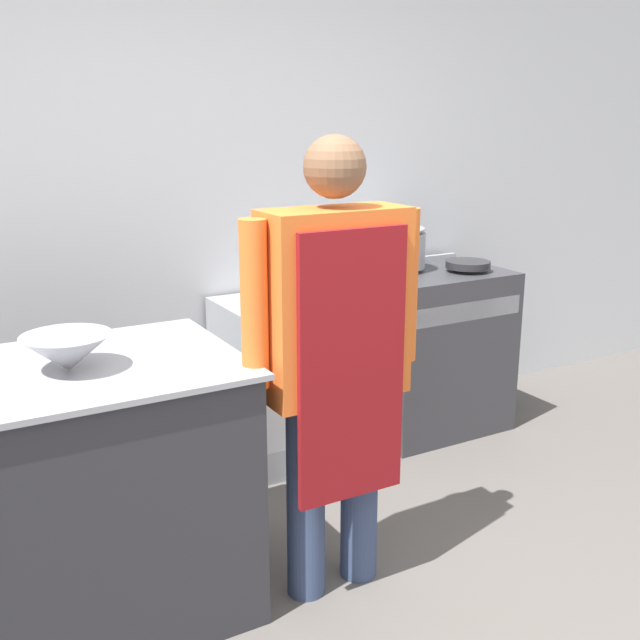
{
  "coord_description": "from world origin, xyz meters",
  "views": [
    {
      "loc": [
        -1.35,
        -1.36,
        1.71
      ],
      "look_at": [
        0.1,
        1.2,
        0.91
      ],
      "focal_mm": 42.0,
      "sensor_mm": 36.0,
      "label": 1
    }
  ],
  "objects": [
    {
      "name": "saute_pan",
      "position": [
        1.32,
        1.72,
        0.94
      ],
      "size": [
        0.24,
        0.24,
        0.04
      ],
      "color": "#262628",
      "rests_on": "stove"
    },
    {
      "name": "mixing_bowl",
      "position": [
        -0.93,
        1.02,
        0.98
      ],
      "size": [
        0.29,
        0.29,
        0.12
      ],
      "color": "#9EA0A8",
      "rests_on": "prep_counter"
    },
    {
      "name": "wall_back",
      "position": [
        0.0,
        2.2,
        1.35
      ],
      "size": [
        8.0,
        0.05,
        2.7
      ],
      "color": "silver",
      "rests_on": "ground_plane"
    },
    {
      "name": "stock_pot",
      "position": [
        0.99,
        1.93,
        1.04
      ],
      "size": [
        0.32,
        0.32,
        0.24
      ],
      "color": "#9EA0A8",
      "rests_on": "stove"
    },
    {
      "name": "fridge_unit",
      "position": [
        0.31,
        1.87,
        0.41
      ],
      "size": [
        0.68,
        0.56,
        0.83
      ],
      "color": "#93999E",
      "rests_on": "ground_plane"
    },
    {
      "name": "prep_counter",
      "position": [
        -0.96,
        1.06,
        0.46
      ],
      "size": [
        1.19,
        0.79,
        0.92
      ],
      "color": "#2D2D33",
      "rests_on": "ground_plane"
    },
    {
      "name": "stove",
      "position": [
        1.17,
        1.82,
        0.45
      ],
      "size": [
        0.78,
        0.61,
        0.92
      ],
      "color": "#38383D",
      "rests_on": "ground_plane"
    },
    {
      "name": "person_cook",
      "position": [
        -0.08,
        0.77,
        0.95
      ],
      "size": [
        0.69,
        0.24,
        1.66
      ],
      "color": "#38476B",
      "rests_on": "ground_plane"
    }
  ]
}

